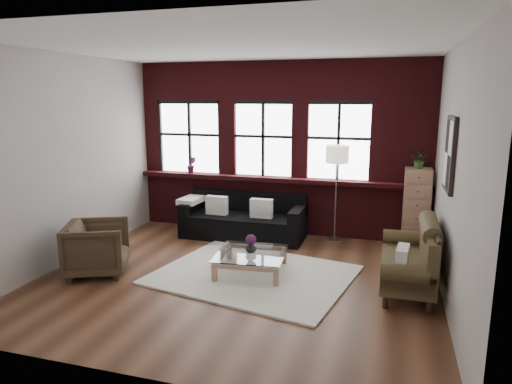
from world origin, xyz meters
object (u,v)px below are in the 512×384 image
(armchair, at_px, (97,248))
(coffee_table, at_px, (251,263))
(vintage_settee, at_px, (407,256))
(floor_lamp, at_px, (336,190))
(drawer_chest, at_px, (416,209))
(dark_sofa, at_px, (243,216))
(vase, at_px, (251,247))

(armchair, bearing_deg, coffee_table, -98.84)
(vintage_settee, xyz_separation_m, floor_lamp, (-1.18, 1.82, 0.48))
(armchair, relative_size, drawer_chest, 0.61)
(dark_sofa, xyz_separation_m, vase, (0.66, -1.68, 0.00))
(vintage_settee, relative_size, armchair, 1.99)
(armchair, relative_size, coffee_table, 0.86)
(coffee_table, relative_size, floor_lamp, 0.53)
(vintage_settee, relative_size, floor_lamp, 0.91)
(vase, bearing_deg, vintage_settee, 3.32)
(vintage_settee, bearing_deg, vase, -176.68)
(coffee_table, height_order, drawer_chest, drawer_chest)
(coffee_table, distance_m, vase, 0.25)
(dark_sofa, xyz_separation_m, floor_lamp, (1.64, 0.27, 0.53))
(vase, relative_size, drawer_chest, 0.12)
(vase, bearing_deg, armchair, -164.00)
(dark_sofa, relative_size, armchair, 2.63)
(drawer_chest, distance_m, floor_lamp, 1.38)
(vintage_settee, bearing_deg, dark_sofa, 151.27)
(coffee_table, bearing_deg, armchair, -164.00)
(drawer_chest, bearing_deg, vase, -141.22)
(floor_lamp, bearing_deg, drawer_chest, -2.63)
(vase, bearing_deg, dark_sofa, 111.56)
(dark_sofa, height_order, armchair, dark_sofa)
(coffee_table, bearing_deg, floor_lamp, 63.21)
(vintage_settee, bearing_deg, armchair, -170.22)
(vintage_settee, distance_m, floor_lamp, 2.22)
(vase, bearing_deg, drawer_chest, 38.78)
(vintage_settee, xyz_separation_m, drawer_chest, (0.18, 1.76, 0.24))
(dark_sofa, relative_size, floor_lamp, 1.20)
(dark_sofa, xyz_separation_m, armchair, (-1.50, -2.30, -0.02))
(floor_lamp, bearing_deg, armchair, -140.82)
(coffee_table, height_order, floor_lamp, floor_lamp)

